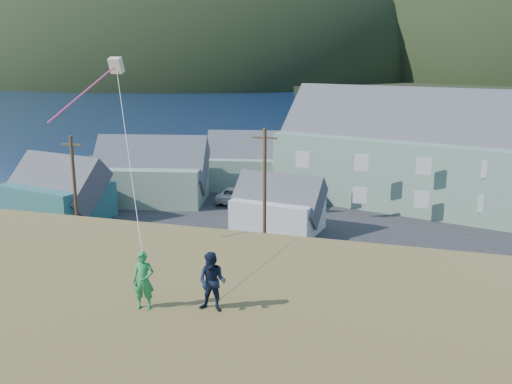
% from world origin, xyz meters
% --- Properties ---
extents(ground, '(900.00, 900.00, 0.00)m').
position_xyz_m(ground, '(0.00, 0.00, 0.00)').
color(ground, '#0A1638').
rests_on(ground, ground).
extents(grass_strip, '(110.00, 8.00, 0.10)m').
position_xyz_m(grass_strip, '(0.00, -2.00, 0.05)').
color(grass_strip, '#4C3D19').
rests_on(grass_strip, ground).
extents(waterfront_lot, '(72.00, 36.00, 0.12)m').
position_xyz_m(waterfront_lot, '(0.00, 17.00, 0.06)').
color(waterfront_lot, '#28282B').
rests_on(waterfront_lot, ground).
extents(wharf, '(26.00, 14.00, 0.90)m').
position_xyz_m(wharf, '(-6.00, 40.00, 0.45)').
color(wharf, gray).
rests_on(wharf, ground).
extents(far_shore, '(900.00, 320.00, 2.00)m').
position_xyz_m(far_shore, '(0.00, 330.00, 1.00)').
color(far_shore, black).
rests_on(far_shore, ground).
extents(far_hills, '(760.00, 265.00, 143.00)m').
position_xyz_m(far_hills, '(35.59, 279.38, 2.00)').
color(far_hills, black).
rests_on(far_hills, ground).
extents(lodge, '(38.36, 19.51, 13.00)m').
position_xyz_m(lodge, '(13.03, 20.14, 4.99)').
color(lodge, gray).
rests_on(lodge, waterfront_lot).
extents(shed_teal, '(9.46, 7.49, 6.64)m').
position_xyz_m(shed_teal, '(-21.64, 7.72, 2.48)').
color(shed_teal, '#2B6464').
rests_on(shed_teal, waterfront_lot).
extents(shed_palegreen_near, '(11.54, 8.57, 7.59)m').
position_xyz_m(shed_palegreen_near, '(-16.48, 15.02, 2.85)').
color(shed_palegreen_near, gray).
rests_on(shed_palegreen_near, waterfront_lot).
extents(shed_white, '(7.53, 5.52, 5.54)m').
position_xyz_m(shed_white, '(-2.76, 9.63, 2.15)').
color(shed_white, silver).
rests_on(shed_white, waterfront_lot).
extents(shed_palegreen_far, '(11.72, 8.16, 7.20)m').
position_xyz_m(shed_palegreen_far, '(-8.52, 23.68, 2.75)').
color(shed_palegreen_far, gray).
rests_on(shed_palegreen_far, waterfront_lot).
extents(utility_poles, '(32.24, 0.24, 9.18)m').
position_xyz_m(utility_poles, '(-0.22, 1.50, 4.39)').
color(utility_poles, '#47331E').
rests_on(utility_poles, waterfront_lot).
extents(parked_cars, '(21.46, 13.30, 1.58)m').
position_xyz_m(parked_cars, '(-8.64, 20.47, 0.85)').
color(parked_cars, '#B8B8BD').
rests_on(parked_cars, waterfront_lot).
extents(kite_flyer_green, '(0.66, 0.52, 1.58)m').
position_xyz_m(kite_flyer_green, '(1.11, -19.71, 7.99)').
color(kite_flyer_green, '#248641').
rests_on(kite_flyer_green, hillside).
extents(kite_flyer_navy, '(0.79, 0.62, 1.61)m').
position_xyz_m(kite_flyer_navy, '(2.91, -19.31, 8.01)').
color(kite_flyer_navy, black).
rests_on(kite_flyer_navy, hillside).
extents(kite_rig, '(2.54, 3.11, 8.34)m').
position_xyz_m(kite_rig, '(-2.74, -14.21, 13.22)').
color(kite_rig, beige).
rests_on(kite_rig, ground).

